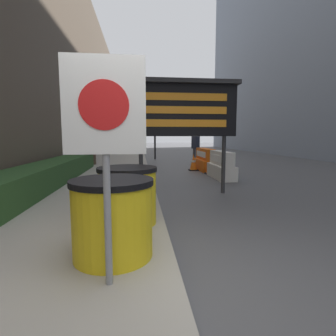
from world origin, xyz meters
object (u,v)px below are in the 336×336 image
object	(u,v)px
barrel_drum_foreground	(113,218)
traffic_cone_mid	(206,156)
warning_sign	(105,125)
message_board	(183,109)
pedestrian_worker	(196,145)
jersey_barrier_white	(221,166)
jersey_barrier_orange_far	(205,161)
traffic_light_near_curb	(155,115)
traffic_cone_far	(194,162)
traffic_cone_near	(210,166)
barrel_drum_middle	(128,195)

from	to	relation	value
barrel_drum_foreground	traffic_cone_mid	bearing A→B (deg)	70.71
warning_sign	message_board	size ratio (longest dim) A/B	0.69
traffic_cone_mid	pedestrian_worker	xyz separation A→B (m)	(-0.69, -0.36, 0.63)
barrel_drum_foreground	jersey_barrier_white	xyz separation A→B (m)	(3.07, 5.95, -0.16)
pedestrian_worker	traffic_cone_mid	bearing A→B (deg)	159.12
barrel_drum_foreground	jersey_barrier_orange_far	size ratio (longest dim) A/B	0.45
traffic_light_near_curb	traffic_cone_far	bearing A→B (deg)	-77.34
jersey_barrier_orange_far	traffic_cone_far	xyz separation A→B (m)	(-0.51, -0.05, -0.07)
warning_sign	jersey_barrier_orange_far	xyz separation A→B (m)	(3.06, 8.71, -1.10)
traffic_cone_near	traffic_cone_mid	size ratio (longest dim) A/B	0.86
traffic_cone_mid	traffic_cone_far	size ratio (longest dim) A/B	1.05
traffic_cone_mid	warning_sign	bearing A→B (deg)	-108.37
barrel_drum_middle	traffic_light_near_curb	size ratio (longest dim) A/B	0.23
traffic_light_near_curb	jersey_barrier_orange_far	bearing A→B (deg)	-72.41
jersey_barrier_white	message_board	bearing A→B (deg)	-126.55
message_board	jersey_barrier_white	bearing A→B (deg)	53.45
barrel_drum_middle	message_board	bearing A→B (deg)	64.07
traffic_cone_near	traffic_cone_far	xyz separation A→B (m)	(-0.40, 1.11, 0.03)
barrel_drum_middle	traffic_cone_mid	xyz separation A→B (m)	(3.81, 10.12, -0.21)
traffic_cone_mid	jersey_barrier_white	bearing A→B (deg)	-99.13
barrel_drum_foreground	traffic_cone_near	world-z (taller)	barrel_drum_foreground
jersey_barrier_orange_far	pedestrian_worker	size ratio (longest dim) A/B	1.14
barrel_drum_foreground	jersey_barrier_orange_far	world-z (taller)	barrel_drum_foreground
jersey_barrier_white	jersey_barrier_orange_far	distance (m)	2.21
warning_sign	traffic_light_near_curb	size ratio (longest dim) A/B	0.50
traffic_light_near_curb	pedestrian_worker	world-z (taller)	traffic_light_near_curb
barrel_drum_middle	message_board	size ratio (longest dim) A/B	0.31
traffic_cone_mid	pedestrian_worker	size ratio (longest dim) A/B	0.44
barrel_drum_foreground	barrel_drum_middle	size ratio (longest dim) A/B	1.00
barrel_drum_foreground	traffic_cone_far	distance (m)	8.51
warning_sign	message_board	world-z (taller)	message_board
jersey_barrier_orange_far	traffic_cone_far	world-z (taller)	jersey_barrier_orange_far
warning_sign	traffic_cone_near	bearing A→B (deg)	68.70
traffic_cone_mid	traffic_cone_far	distance (m)	3.36
message_board	jersey_barrier_white	world-z (taller)	message_board
barrel_drum_foreground	traffic_light_near_curb	distance (m)	14.04
barrel_drum_middle	traffic_cone_near	bearing A→B (deg)	64.32
warning_sign	barrel_drum_foreground	bearing A→B (deg)	91.67
message_board	traffic_cone_far	world-z (taller)	message_board
message_board	jersey_barrier_white	size ratio (longest dim) A/B	1.58
jersey_barrier_white	traffic_cone_near	world-z (taller)	jersey_barrier_white
barrel_drum_foreground	traffic_cone_far	bearing A→B (deg)	72.48
barrel_drum_middle	warning_sign	size ratio (longest dim) A/B	0.45
barrel_drum_foreground	traffic_cone_far	size ratio (longest dim) A/B	1.24
barrel_drum_middle	traffic_cone_near	xyz separation A→B (m)	(2.85, 5.94, -0.26)
barrel_drum_foreground	traffic_cone_mid	size ratio (longest dim) A/B	1.18
barrel_drum_foreground	traffic_cone_near	bearing A→B (deg)	67.07
message_board	jersey_barrier_orange_far	xyz separation A→B (m)	(1.72, 4.53, -1.66)
traffic_cone_mid	barrel_drum_foreground	bearing A→B (deg)	-109.29
traffic_light_near_curb	barrel_drum_foreground	bearing A→B (deg)	-95.29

